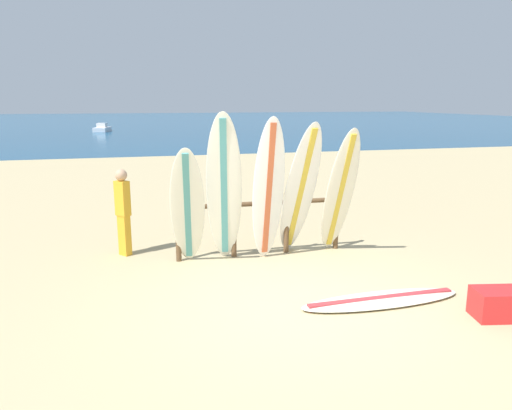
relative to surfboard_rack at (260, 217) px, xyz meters
name	(u,v)px	position (x,y,z in m)	size (l,w,h in m)	color
ground_plane	(302,310)	(-0.07, -2.34, -0.66)	(120.00, 120.00, 0.00)	tan
ocean_water	(145,121)	(-0.07, 55.66, -0.65)	(120.00, 80.00, 0.01)	navy
surfboard_rack	(260,217)	(0.00, 0.00, 0.00)	(2.90, 0.09, 1.05)	brown
surfboard_leaning_far_left	(187,207)	(-1.27, -0.33, 0.32)	(0.65, 0.89, 1.96)	white
surfboard_leaning_left	(224,189)	(-0.67, -0.26, 0.57)	(0.70, 0.80, 2.46)	white
surfboard_leaning_center_left	(268,190)	(0.03, -0.38, 0.54)	(0.52, 0.59, 2.39)	white
surfboard_leaning_center	(300,190)	(0.61, -0.28, 0.50)	(0.69, 1.07, 2.31)	white
surfboard_leaning_center_right	(340,193)	(1.25, -0.43, 0.45)	(0.52, 1.05, 2.22)	white
surfboard_lying_on_sand	(381,300)	(1.02, -2.36, -0.62)	(2.26, 0.58, 0.08)	silver
beachgoer_standing	(123,208)	(-2.26, 0.56, 0.16)	(0.27, 0.28, 1.49)	gold
small_boat_offshore	(102,129)	(-4.32, 35.58, -0.40)	(1.46, 2.42, 0.71)	silver
cooler_box	(499,304)	(2.17, -3.14, -0.48)	(0.60, 0.40, 0.36)	red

